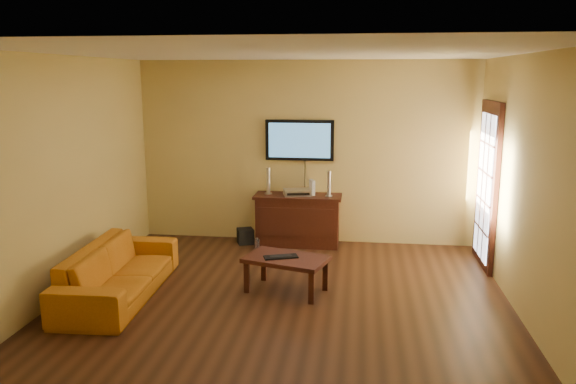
% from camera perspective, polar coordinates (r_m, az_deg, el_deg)
% --- Properties ---
extents(ground_plane, '(5.00, 5.00, 0.00)m').
position_cam_1_polar(ground_plane, '(6.31, -0.57, -11.33)').
color(ground_plane, black).
rests_on(ground_plane, ground).
extents(room_walls, '(5.00, 5.00, 5.00)m').
position_cam_1_polar(room_walls, '(6.47, 0.18, 4.78)').
color(room_walls, tan).
rests_on(room_walls, ground).
extents(french_door, '(0.07, 1.02, 2.22)m').
position_cam_1_polar(french_door, '(7.76, 19.54, 0.49)').
color(french_door, black).
rests_on(french_door, ground).
extents(media_console, '(1.28, 0.49, 0.76)m').
position_cam_1_polar(media_console, '(8.31, 1.00, -2.84)').
color(media_console, black).
rests_on(media_console, ground).
extents(television, '(1.01, 0.08, 0.60)m').
position_cam_1_polar(television, '(8.30, 1.19, 5.29)').
color(television, black).
rests_on(television, ground).
extents(coffee_table, '(1.05, 0.80, 0.42)m').
position_cam_1_polar(coffee_table, '(6.54, -0.18, -7.13)').
color(coffee_table, black).
rests_on(coffee_table, ground).
extents(sofa, '(0.67, 2.04, 0.79)m').
position_cam_1_polar(sofa, '(6.69, -16.84, -6.89)').
color(sofa, '#B66714').
rests_on(sofa, ground).
extents(speaker_left, '(0.11, 0.11, 0.39)m').
position_cam_1_polar(speaker_left, '(8.27, -2.01, 1.03)').
color(speaker_left, silver).
rests_on(speaker_left, media_console).
extents(speaker_right, '(0.10, 0.10, 0.37)m').
position_cam_1_polar(speaker_right, '(8.13, 4.18, 0.74)').
color(speaker_right, silver).
rests_on(speaker_right, media_console).
extents(av_receiver, '(0.44, 0.36, 0.09)m').
position_cam_1_polar(av_receiver, '(8.21, 0.92, -0.02)').
color(av_receiver, silver).
rests_on(av_receiver, media_console).
extents(game_console, '(0.10, 0.17, 0.22)m').
position_cam_1_polar(game_console, '(8.22, 2.46, 0.47)').
color(game_console, white).
rests_on(game_console, media_console).
extents(subwoofer, '(0.30, 0.30, 0.23)m').
position_cam_1_polar(subwoofer, '(8.46, -4.35, -4.49)').
color(subwoofer, black).
rests_on(subwoofer, ground).
extents(bottle, '(0.07, 0.07, 0.21)m').
position_cam_1_polar(bottle, '(8.06, -3.15, -5.41)').
color(bottle, white).
rests_on(bottle, ground).
extents(keyboard, '(0.41, 0.27, 0.02)m').
position_cam_1_polar(keyboard, '(6.50, -0.74, -6.59)').
color(keyboard, black).
rests_on(keyboard, coffee_table).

